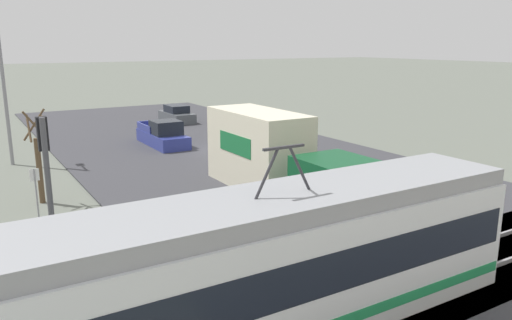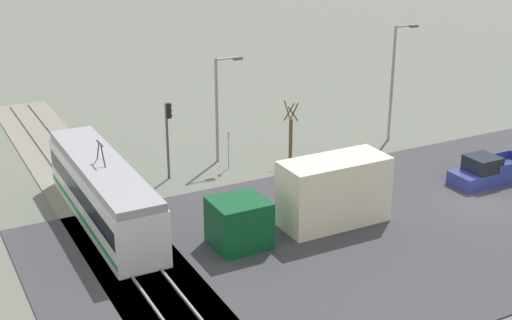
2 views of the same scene
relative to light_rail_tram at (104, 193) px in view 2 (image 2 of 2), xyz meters
name	(u,v)px [view 2 (image 2 of 2)]	position (x,y,z in m)	size (l,w,h in m)	color
ground_plane	(479,205)	(-7.84, -19.79, -1.73)	(320.00, 320.00, 0.00)	#60665B
road_surface	(479,204)	(-7.84, -19.79, -1.69)	(18.47, 50.33, 0.08)	#38383D
rail_bed	(156,287)	(-7.84, 0.00, -1.68)	(66.90, 4.40, 0.22)	gray
light_rail_tram	(104,193)	(0.00, 0.00, 0.00)	(13.13, 2.72, 4.52)	silver
box_truck	(312,199)	(-5.96, -9.52, 0.04)	(2.57, 10.02, 3.65)	#0C4723
pickup_truck	(489,171)	(-5.56, -22.67, -0.98)	(1.95, 5.32, 1.77)	navy
traffic_light_pole	(168,130)	(4.30, -5.44, 1.47)	(0.28, 0.47, 4.91)	#47474C
street_tree	(291,134)	(3.47, -13.73, 0.15)	(0.99, 0.82, 4.13)	brown
street_lamp_near_crossing	(220,102)	(5.63, -9.59, 2.40)	(0.36, 1.95, 7.03)	gray
street_lamp_mid_block	(395,75)	(3.84, -22.40, 3.07)	(0.36, 1.95, 8.34)	gray
no_parking_sign	(229,146)	(4.17, -9.48, -0.19)	(0.32, 0.08, 2.55)	gray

